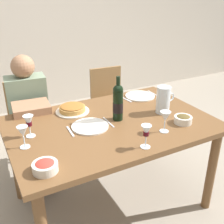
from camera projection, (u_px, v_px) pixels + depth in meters
ground_plane at (111, 201)px, 2.37m from camera, size 8.00×8.00×0.00m
back_wall at (28, 9)px, 3.67m from camera, size 8.00×0.10×2.80m
dining_table at (111, 133)px, 2.09m from camera, size 1.50×1.00×0.76m
wine_bottle at (118, 102)px, 2.03m from camera, size 0.08×0.08×0.34m
water_pitcher at (163, 101)px, 2.17m from camera, size 0.16×0.11×0.22m
baked_tart at (72, 109)px, 2.20m from camera, size 0.27×0.27×0.06m
salad_bowl at (45, 166)px, 1.50m from camera, size 0.14×0.14×0.06m
olive_bowl at (183, 119)px, 2.02m from camera, size 0.13×0.13×0.06m
wine_glass_left_diner at (23, 132)px, 1.69m from camera, size 0.07×0.07×0.15m
wine_glass_right_diner at (146, 132)px, 1.69m from camera, size 0.07×0.07×0.15m
wine_glass_centre at (165, 117)px, 1.87m from camera, size 0.07×0.07×0.15m
wine_glass_spare at (29, 122)px, 1.81m from camera, size 0.07×0.07×0.15m
dinner_plate_left_setting at (90, 126)px, 1.98m from camera, size 0.27×0.27×0.01m
dinner_plate_right_setting at (140, 96)px, 2.52m from camera, size 0.27×0.27×0.01m
fork_left_setting at (70, 131)px, 1.91m from camera, size 0.02×0.16×0.00m
knife_left_setting at (109, 122)px, 2.04m from camera, size 0.01×0.18×0.00m
knife_right_setting at (153, 94)px, 2.58m from camera, size 0.01×0.18×0.00m
spoon_right_setting at (126, 99)px, 2.45m from camera, size 0.03×0.16×0.00m
chair_left at (29, 120)px, 2.67m from camera, size 0.44×0.44×0.87m
diner_left at (31, 119)px, 2.43m from camera, size 0.37×0.53×1.16m
chair_right at (109, 102)px, 3.08m from camera, size 0.43×0.43×0.87m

